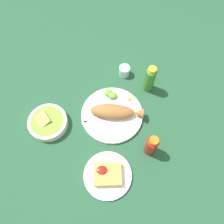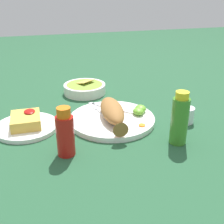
{
  "view_description": "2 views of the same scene",
  "coord_description": "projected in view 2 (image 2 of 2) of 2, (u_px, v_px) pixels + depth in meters",
  "views": [
    {
      "loc": [
        0.01,
        0.47,
        1.0
      ],
      "look_at": [
        0.0,
        0.0,
        0.04
      ],
      "focal_mm": 35.0,
      "sensor_mm": 36.0,
      "label": 1
    },
    {
      "loc": [
        -0.87,
        0.25,
        0.45
      ],
      "look_at": [
        0.0,
        0.0,
        0.04
      ],
      "focal_mm": 45.0,
      "sensor_mm": 36.0,
      "label": 2
    }
  ],
  "objects": [
    {
      "name": "fork_near",
      "position": [
        98.0,
        110.0,
        1.06
      ],
      "size": [
        0.18,
        0.05,
        0.0
      ],
      "rotation": [
        0.0,
        0.0,
        6.46
      ],
      "color": "silver",
      "rests_on": "main_plate"
    },
    {
      "name": "fork_far",
      "position": [
        110.0,
        108.0,
        1.08
      ],
      "size": [
        0.14,
        0.14,
        0.0
      ],
      "rotation": [
        0.0,
        0.0,
        7.03
      ],
      "color": "silver",
      "rests_on": "main_plate"
    },
    {
      "name": "salt_cup",
      "position": [
        186.0,
        116.0,
        1.0
      ],
      "size": [
        0.06,
        0.06,
        0.06
      ],
      "color": "silver",
      "rests_on": "ground_plane"
    },
    {
      "name": "hot_sauce_bottle_red",
      "position": [
        65.0,
        133.0,
        0.79
      ],
      "size": [
        0.05,
        0.05,
        0.15
      ],
      "color": "#B21914",
      "rests_on": "ground_plane"
    },
    {
      "name": "main_plate",
      "position": [
        112.0,
        119.0,
        1.01
      ],
      "size": [
        0.31,
        0.31,
        0.02
      ],
      "primitive_type": "cylinder",
      "color": "white",
      "rests_on": "ground_plane"
    },
    {
      "name": "lime_wedge_side",
      "position": [
        141.0,
        109.0,
        1.04
      ],
      "size": [
        0.05,
        0.04,
        0.03
      ],
      "primitive_type": "ellipsoid",
      "color": "#6BB233",
      "rests_on": "main_plate"
    },
    {
      "name": "side_plate_fries",
      "position": [
        27.0,
        127.0,
        0.96
      ],
      "size": [
        0.21,
        0.21,
        0.01
      ],
      "primitive_type": "cylinder",
      "color": "white",
      "rests_on": "ground_plane"
    },
    {
      "name": "fried_fish",
      "position": [
        113.0,
        112.0,
        0.98
      ],
      "size": [
        0.26,
        0.1,
        0.05
      ],
      "rotation": [
        0.0,
        0.0,
        -0.1
      ],
      "color": "#996633",
      "rests_on": "main_plate"
    },
    {
      "name": "carrot_slice_mid",
      "position": [
        142.0,
        125.0,
        0.94
      ],
      "size": [
        0.02,
        0.02,
        0.0
      ],
      "primitive_type": "cylinder",
      "color": "orange",
      "rests_on": "main_plate"
    },
    {
      "name": "lime_wedge_main",
      "position": [
        138.0,
        111.0,
        1.02
      ],
      "size": [
        0.05,
        0.04,
        0.03
      ],
      "primitive_type": "ellipsoid",
      "color": "#6BB233",
      "rests_on": "main_plate"
    },
    {
      "name": "ground_plane",
      "position": [
        112.0,
        122.0,
        1.01
      ],
      "size": [
        4.0,
        4.0,
        0.0
      ],
      "primitive_type": "plane",
      "color": "#235133"
    },
    {
      "name": "hot_sauce_bottle_green",
      "position": [
        180.0,
        119.0,
        0.85
      ],
      "size": [
        0.05,
        0.05,
        0.17
      ],
      "color": "#3D8428",
      "rests_on": "ground_plane"
    },
    {
      "name": "carrot_slice_near",
      "position": [
        123.0,
        129.0,
        0.92
      ],
      "size": [
        0.03,
        0.03,
        0.0
      ],
      "primitive_type": "cylinder",
      "color": "orange",
      "rests_on": "main_plate"
    },
    {
      "name": "fries_pile",
      "position": [
        26.0,
        120.0,
        0.95
      ],
      "size": [
        0.12,
        0.1,
        0.04
      ],
      "color": "gold",
      "rests_on": "side_plate_fries"
    },
    {
      "name": "guacamole_bowl",
      "position": [
        85.0,
        88.0,
        1.27
      ],
      "size": [
        0.19,
        0.19,
        0.06
      ],
      "color": "white",
      "rests_on": "ground_plane"
    }
  ]
}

